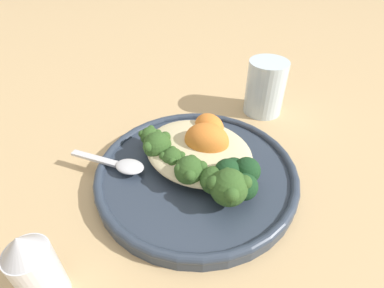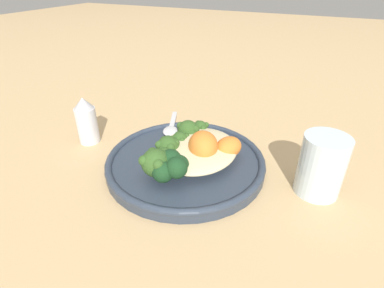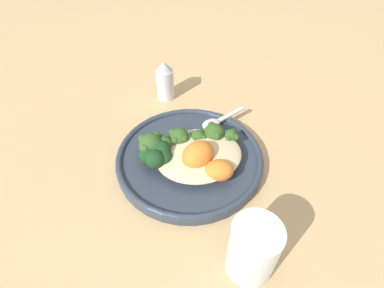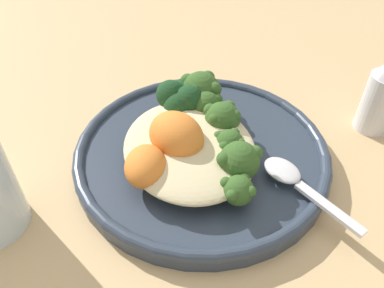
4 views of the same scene
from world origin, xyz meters
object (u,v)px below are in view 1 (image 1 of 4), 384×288
broccoli_stalk_3 (192,167)px  salt_shaker (35,269)px  sweet_potato_chunk_1 (207,141)px  spoon (122,165)px  broccoli_stalk_2 (180,156)px  sweet_potato_chunk_0 (209,126)px  plate (196,173)px  kale_tuft (237,177)px  broccoli_stalk_5 (225,181)px  water_glass (265,87)px  quinoa_mound (198,150)px  broccoli_stalk_1 (166,146)px  broccoli_stalk_0 (165,140)px  broccoli_stalk_4 (212,172)px

broccoli_stalk_3 → salt_shaker: bearing=-24.6°
sweet_potato_chunk_1 → spoon: sweet_potato_chunk_1 is taller
broccoli_stalk_2 → broccoli_stalk_3: size_ratio=0.86×
sweet_potato_chunk_0 → plate: bearing=-63.0°
broccoli_stalk_2 → kale_tuft: size_ratio=1.44×
plate → broccoli_stalk_5: bearing=-10.4°
broccoli_stalk_2 → plate: bearing=126.5°
spoon → water_glass: 0.27m
quinoa_mound → salt_shaker: (0.01, -0.22, 0.01)m
quinoa_mound → broccoli_stalk_2: broccoli_stalk_2 is taller
broccoli_stalk_1 → broccoli_stalk_0: bearing=-89.0°
sweet_potato_chunk_1 → broccoli_stalk_3: bearing=-70.7°
broccoli_stalk_2 → spoon: bearing=-29.6°
broccoli_stalk_2 → broccoli_stalk_5: size_ratio=0.77×
broccoli_stalk_3 → sweet_potato_chunk_1: 0.05m
salt_shaker → sweet_potato_chunk_1: bearing=91.9°
salt_shaker → sweet_potato_chunk_0: bearing=96.9°
broccoli_stalk_3 → kale_tuft: size_ratio=1.67×
broccoli_stalk_5 → salt_shaker: (-0.05, -0.19, 0.00)m
broccoli_stalk_0 → salt_shaker: (0.06, -0.21, 0.01)m
broccoli_stalk_0 → quinoa_mound: bearing=167.8°
broccoli_stalk_4 → sweet_potato_chunk_1: 0.05m
broccoli_stalk_1 → broccoli_stalk_2: size_ratio=1.02×
kale_tuft → sweet_potato_chunk_1: bearing=160.9°
broccoli_stalk_1 → plate: bearing=143.0°
broccoli_stalk_3 → sweet_potato_chunk_1: (-0.02, 0.04, 0.01)m
broccoli_stalk_0 → kale_tuft: bearing=152.4°
sweet_potato_chunk_0 → sweet_potato_chunk_1: sweet_potato_chunk_1 is taller
broccoli_stalk_0 → sweet_potato_chunk_0: sweet_potato_chunk_0 is taller
sweet_potato_chunk_0 → salt_shaker: (0.03, -0.27, 0.01)m
sweet_potato_chunk_0 → kale_tuft: bearing=-32.3°
plate → broccoli_stalk_0: size_ratio=2.41×
broccoli_stalk_1 → water_glass: (0.02, 0.22, 0.01)m
broccoli_stalk_1 → kale_tuft: size_ratio=1.47×
broccoli_stalk_4 → broccoli_stalk_5: bearing=29.5°
broccoli_stalk_2 → broccoli_stalk_1: bearing=-72.5°
broccoli_stalk_1 → broccoli_stalk_3: bearing=124.0°
plate → broccoli_stalk_2: bearing=-156.1°
broccoli_stalk_3 → spoon: broccoli_stalk_3 is taller
broccoli_stalk_0 → kale_tuft: 0.12m
plate → broccoli_stalk_0: (-0.06, 0.00, 0.02)m
broccoli_stalk_3 → kale_tuft: kale_tuft is taller
broccoli_stalk_5 → kale_tuft: 0.02m
quinoa_mound → broccoli_stalk_0: bearing=-163.0°
broccoli_stalk_2 → spoon: size_ratio=0.78×
broccoli_stalk_0 → broccoli_stalk_4: 0.09m
broccoli_stalk_1 → spoon: size_ratio=0.80×
sweet_potato_chunk_1 → water_glass: bearing=96.8°
quinoa_mound → broccoli_stalk_0: size_ratio=1.37×
plate → kale_tuft: 0.07m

